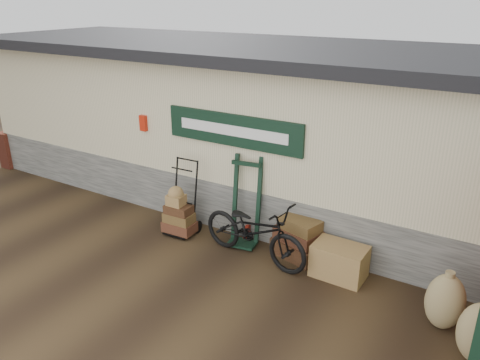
% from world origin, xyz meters
% --- Properties ---
extents(ground, '(80.00, 80.00, 0.00)m').
position_xyz_m(ground, '(0.00, 0.00, 0.00)').
color(ground, black).
rests_on(ground, ground).
extents(station_building, '(14.40, 4.10, 3.20)m').
position_xyz_m(station_building, '(-0.01, 2.74, 1.61)').
color(station_building, '#4C4C47').
rests_on(station_building, ground).
extents(porter_trolley, '(0.72, 0.55, 1.38)m').
position_xyz_m(porter_trolley, '(-1.12, 0.58, 0.69)').
color(porter_trolley, black).
rests_on(porter_trolley, ground).
extents(green_barrow, '(0.63, 0.56, 1.56)m').
position_xyz_m(green_barrow, '(0.05, 0.81, 0.78)').
color(green_barrow, black).
rests_on(green_barrow, ground).
extents(suitcase_stack, '(0.90, 0.69, 0.71)m').
position_xyz_m(suitcase_stack, '(1.03, 0.85, 0.35)').
color(suitcase_stack, '#352111').
rests_on(suitcase_stack, ground).
extents(wicker_hamper, '(0.81, 0.54, 0.52)m').
position_xyz_m(wicker_hamper, '(1.83, 0.63, 0.26)').
color(wicker_hamper, brown).
rests_on(wicker_hamper, ground).
extents(bicycle, '(0.95, 2.07, 1.16)m').
position_xyz_m(bicycle, '(0.46, 0.40, 0.58)').
color(bicycle, black).
rests_on(bicycle, ground).
extents(burlap_sack_left, '(0.55, 0.49, 0.79)m').
position_xyz_m(burlap_sack_left, '(3.40, 0.19, 0.40)').
color(burlap_sack_left, olive).
rests_on(burlap_sack_left, ground).
extents(burlap_sack_right, '(0.51, 0.43, 0.80)m').
position_xyz_m(burlap_sack_right, '(3.85, -0.25, 0.40)').
color(burlap_sack_right, olive).
rests_on(burlap_sack_right, ground).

